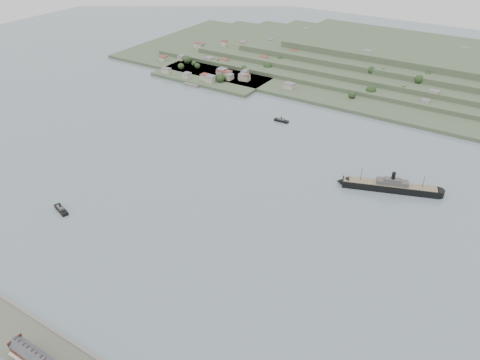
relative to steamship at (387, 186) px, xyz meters
The scene contains 5 objects.
ground 126.26m from the steamship, 129.40° to the right, with size 1400.00×1400.00×0.00m, color slate.
far_peninsula 300.26m from the steamship, 100.02° to the left, with size 760.00×309.00×30.00m.
steamship is the anchor object (origin of this frame).
tugboat 262.94m from the steamship, 140.94° to the right, with size 17.79×9.51×7.74m.
ferry_west 155.18m from the steamship, 152.28° to the left, with size 16.42×4.98×6.11m.
Camera 1 is at (151.91, -243.39, 213.33)m, focal length 35.00 mm.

